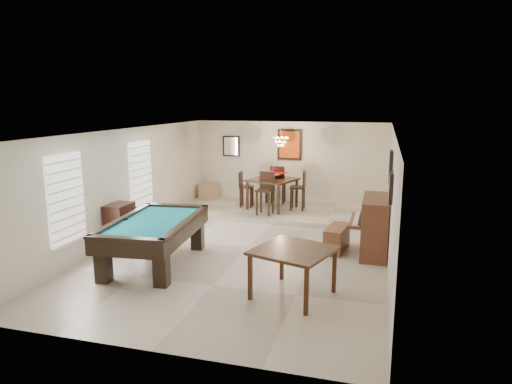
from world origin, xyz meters
The scene contains 26 objects.
ground_plane centered at (0.00, 0.00, -0.01)m, with size 6.00×9.00×0.02m, color beige.
wall_back centered at (0.00, 4.50, 1.30)m, with size 6.00×0.04×2.60m, color silver.
wall_front centered at (0.00, -4.50, 1.30)m, with size 6.00×0.04×2.60m, color silver.
wall_left centered at (-3.00, 0.00, 1.30)m, with size 0.04×9.00×2.60m, color silver.
wall_right centered at (3.00, 0.00, 1.30)m, with size 0.04×9.00×2.60m, color silver.
ceiling centered at (0.00, 0.00, 2.60)m, with size 6.00×9.00×0.04m, color white.
dining_step centered at (0.00, 3.25, 0.06)m, with size 6.00×2.50×0.12m, color beige.
window_left_front centered at (-2.97, -2.20, 1.40)m, with size 0.06×1.00×1.70m, color white.
window_left_rear centered at (-2.97, 0.60, 1.40)m, with size 0.06×1.00×1.70m, color white.
pool_table centered at (-1.52, -1.51, 0.44)m, with size 1.44×2.66×0.89m, color black, non-canonical shape.
square_table centered at (1.45, -2.27, 0.41)m, with size 1.19×1.19×0.82m, color #321B0C, non-canonical shape.
upright_piano centered at (2.57, 0.31, 0.61)m, with size 0.83×1.47×1.23m, color brown, non-canonical shape.
piano_bench centered at (1.92, 0.31, 0.27)m, with size 0.38×0.97×0.54m, color brown.
apothecary_chest centered at (-2.76, -0.78, 0.50)m, with size 0.45×0.67×1.00m, color black.
dining_table centered at (-0.26, 3.32, 0.62)m, with size 1.21×1.21×1.00m, color black, non-canonical shape.
flower_vase centered at (-0.26, 3.32, 1.23)m, with size 0.13×0.13×0.23m, color #A20D1C, non-canonical shape.
dining_chair_south centered at (-0.29, 2.55, 0.71)m, with size 0.44×0.44×1.18m, color black, non-canonical shape.
dining_chair_north centered at (-0.24, 4.03, 0.71)m, with size 0.43×0.43×1.17m, color black, non-canonical shape.
dining_chair_west centered at (-1.05, 3.33, 0.64)m, with size 0.39×0.39×1.05m, color black, non-canonical shape.
dining_chair_east centered at (0.48, 3.36, 0.69)m, with size 0.42×0.42×1.14m, color black, non-canonical shape.
corner_bench centered at (-2.57, 4.11, 0.36)m, with size 0.43×0.54×0.49m, color tan.
chandelier centered at (0.00, 3.20, 2.20)m, with size 0.44×0.44×0.60m, color #FFE5B2, non-canonical shape.
back_painting centered at (0.00, 4.46, 1.90)m, with size 0.75×0.06×0.95m, color #D84C14.
back_mirror centered at (-1.90, 4.46, 1.80)m, with size 0.55×0.06×0.65m, color white.
right_picture_upper centered at (2.96, 0.30, 1.90)m, with size 0.06×0.55×0.65m, color slate.
right_picture_lower centered at (2.96, -1.00, 1.70)m, with size 0.06×0.45×0.55m, color gray.
Camera 1 is at (2.78, -9.38, 3.23)m, focal length 32.00 mm.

